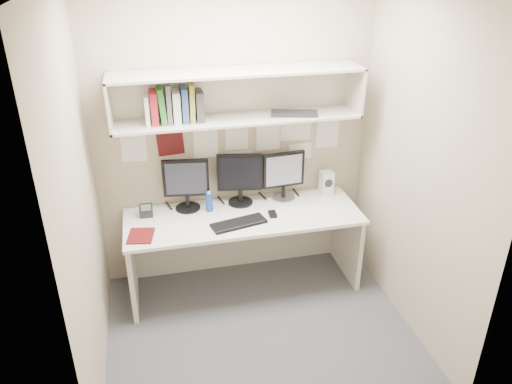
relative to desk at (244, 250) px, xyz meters
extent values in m
cube|color=#48484D|center=(0.00, -0.65, -0.37)|extent=(2.40, 2.00, 0.01)
cube|color=tan|center=(0.00, 0.35, 0.93)|extent=(2.40, 0.02, 2.60)
cube|color=tan|center=(0.00, -1.65, 0.93)|extent=(2.40, 0.02, 2.60)
cube|color=tan|center=(-1.20, -0.65, 0.93)|extent=(0.02, 2.00, 2.60)
cube|color=tan|center=(1.20, -0.65, 0.93)|extent=(0.02, 2.00, 2.60)
cube|color=white|center=(0.00, -0.01, 0.35)|extent=(2.00, 0.70, 0.03)
cube|color=beige|center=(0.00, 0.32, -0.02)|extent=(1.96, 0.02, 0.70)
cube|color=beige|center=(0.00, 0.16, 1.16)|extent=(2.00, 0.38, 0.02)
cube|color=beige|center=(0.00, 0.16, 1.54)|extent=(2.00, 0.38, 0.02)
cube|color=beige|center=(0.00, 0.34, 1.35)|extent=(2.00, 0.02, 0.40)
cube|color=beige|center=(-0.99, 0.16, 1.35)|extent=(0.02, 0.38, 0.40)
cube|color=beige|center=(0.99, 0.16, 1.35)|extent=(0.02, 0.38, 0.40)
cylinder|color=black|center=(-0.45, 0.21, 0.37)|extent=(0.22, 0.22, 0.02)
cylinder|color=black|center=(-0.45, 0.21, 0.43)|extent=(0.04, 0.04, 0.11)
cube|color=black|center=(-0.45, 0.22, 0.65)|extent=(0.39, 0.09, 0.33)
cube|color=black|center=(-0.45, 0.20, 0.65)|extent=(0.34, 0.05, 0.28)
cylinder|color=black|center=(0.02, 0.21, 0.37)|extent=(0.22, 0.22, 0.02)
cylinder|color=black|center=(0.02, 0.21, 0.43)|extent=(0.04, 0.04, 0.11)
cube|color=black|center=(0.02, 0.22, 0.66)|extent=(0.40, 0.10, 0.34)
cube|color=black|center=(0.02, 0.20, 0.66)|extent=(0.34, 0.06, 0.29)
cylinder|color=#A5A5AA|center=(0.41, 0.21, 0.37)|extent=(0.21, 0.21, 0.02)
cylinder|color=black|center=(0.41, 0.21, 0.43)|extent=(0.03, 0.03, 0.10)
cube|color=black|center=(0.41, 0.22, 0.64)|extent=(0.38, 0.07, 0.32)
cube|color=#AFAEB3|center=(0.41, 0.20, 0.64)|extent=(0.33, 0.03, 0.27)
cube|color=black|center=(-0.07, -0.16, 0.37)|extent=(0.48, 0.26, 0.02)
cube|color=black|center=(0.24, -0.08, 0.38)|extent=(0.06, 0.10, 0.03)
cube|color=silver|center=(0.82, 0.21, 0.47)|extent=(0.11, 0.11, 0.22)
cylinder|color=black|center=(0.82, 0.16, 0.50)|extent=(0.08, 0.01, 0.08)
cylinder|color=navy|center=(-0.27, 0.13, 0.45)|extent=(0.06, 0.06, 0.17)
cylinder|color=white|center=(-0.27, 0.13, 0.54)|extent=(0.03, 0.03, 0.02)
cube|color=#590F0F|center=(-0.86, -0.17, 0.37)|extent=(0.23, 0.27, 0.01)
cube|color=black|center=(-0.80, 0.16, 0.41)|extent=(0.11, 0.09, 0.10)
cube|color=#4C6659|center=(-0.80, 0.11, 0.47)|extent=(0.08, 0.01, 0.05)
cube|color=white|center=(-0.71, 0.17, 1.29)|extent=(0.03, 0.19, 0.23)
cube|color=maroon|center=(-0.66, 0.17, 1.30)|extent=(0.05, 0.19, 0.25)
cube|color=#297226|center=(-0.60, 0.17, 1.31)|extent=(0.04, 0.19, 0.28)
cube|color=#59575D|center=(-0.55, 0.17, 1.33)|extent=(0.03, 0.19, 0.30)
cube|color=silver|center=(-0.49, 0.17, 1.30)|extent=(0.06, 0.19, 0.25)
cube|color=#334E7F|center=(-0.42, 0.17, 1.31)|extent=(0.05, 0.19, 0.27)
cube|color=olive|center=(-0.37, 0.17, 1.32)|extent=(0.04, 0.19, 0.30)
cube|color=#38373A|center=(-0.31, 0.17, 1.29)|extent=(0.06, 0.19, 0.24)
cube|color=black|center=(0.46, 0.12, 1.19)|extent=(0.40, 0.23, 0.03)
camera|label=1|loc=(-0.73, -3.64, 2.43)|focal=35.00mm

